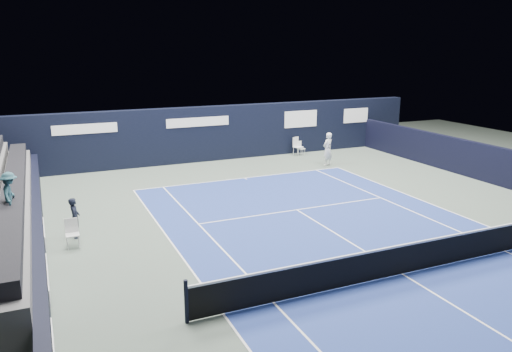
{
  "coord_description": "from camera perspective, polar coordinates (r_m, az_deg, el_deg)",
  "views": [
    {
      "loc": [
        -9.17,
        -10.35,
        6.34
      ],
      "look_at": [
        -1.33,
        7.45,
        1.3
      ],
      "focal_mm": 35.0,
      "sensor_mm": 36.0,
      "label": 1
    }
  ],
  "objects": [
    {
      "name": "ground",
      "position": [
        16.64,
        11.96,
        -8.21
      ],
      "size": [
        48.0,
        48.0,
        0.0
      ],
      "primitive_type": "plane",
      "color": "#49574D",
      "rests_on": "ground"
    },
    {
      "name": "court_surface",
      "position": [
        15.21,
        16.4,
        -10.73
      ],
      "size": [
        10.97,
        23.77,
        0.01
      ],
      "primitive_type": "cube",
      "color": "navy",
      "rests_on": "ground"
    },
    {
      "name": "enclosure_wall_right",
      "position": [
        26.15,
        25.87,
        1.04
      ],
      "size": [
        0.3,
        22.0,
        1.8
      ],
      "primitive_type": "cube",
      "color": "black",
      "rests_on": "ground"
    },
    {
      "name": "folding_chair_back_a",
      "position": [
        30.22,
        4.64,
        3.77
      ],
      "size": [
        0.61,
        0.63,
        1.09
      ],
      "rotation": [
        0.0,
        0.0,
        0.35
      ],
      "color": "silver",
      "rests_on": "ground"
    },
    {
      "name": "folding_chair_back_b",
      "position": [
        30.25,
        5.08,
        3.31
      ],
      "size": [
        0.47,
        0.46,
        0.84
      ],
      "rotation": [
        0.0,
        0.0,
        0.33
      ],
      "color": "white",
      "rests_on": "ground"
    },
    {
      "name": "line_judge_chair",
      "position": [
        17.36,
        -20.29,
        -5.92
      ],
      "size": [
        0.42,
        0.41,
        0.95
      ],
      "rotation": [
        0.0,
        0.0,
        0.0
      ],
      "color": "silver",
      "rests_on": "ground"
    },
    {
      "name": "line_judge",
      "position": [
        18.12,
        -20.0,
        -4.51
      ],
      "size": [
        0.38,
        0.54,
        1.41
      ],
      "primitive_type": "imported",
      "rotation": [
        0.0,
        0.0,
        1.48
      ],
      "color": "black",
      "rests_on": "ground"
    },
    {
      "name": "court_markings",
      "position": [
        15.21,
        16.4,
        -10.71
      ],
      "size": [
        11.03,
        23.83,
        0.0
      ],
      "color": "white",
      "rests_on": "court_surface"
    },
    {
      "name": "tennis_net",
      "position": [
        15.01,
        16.53,
        -8.98
      ],
      "size": [
        12.9,
        0.1,
        1.1
      ],
      "color": "black",
      "rests_on": "ground"
    },
    {
      "name": "back_sponsor_wall",
      "position": [
        28.77,
        -4.86,
        4.9
      ],
      "size": [
        26.0,
        0.63,
        3.1
      ],
      "color": "black",
      "rests_on": "ground"
    },
    {
      "name": "side_barrier_left",
      "position": [
        17.31,
        -23.58,
        -6.12
      ],
      "size": [
        0.33,
        22.0,
        1.2
      ],
      "color": "black",
      "rests_on": "ground"
    },
    {
      "name": "tennis_player",
      "position": [
        27.68,
        8.2,
        3.07
      ],
      "size": [
        0.78,
        0.93,
        1.82
      ],
      "color": "white",
      "rests_on": "ground"
    }
  ]
}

